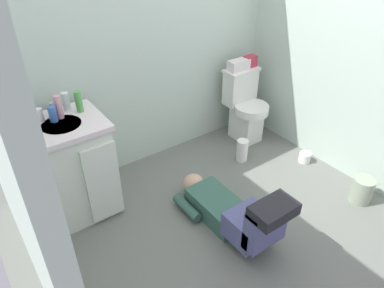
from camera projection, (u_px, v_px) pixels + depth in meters
ground_plane at (212, 209)px, 3.01m from camera, size 3.09×2.92×0.04m
wall_back at (143, 35)px, 3.01m from camera, size 2.75×0.08×2.40m
wall_right at (343, 36)px, 2.99m from camera, size 0.08×1.92×2.40m
toilet at (245, 106)px, 3.73m from camera, size 0.36×0.46×0.75m
vanity_cabinet at (71, 168)px, 2.76m from camera, size 0.60×0.53×0.82m
faucet at (52, 109)px, 2.61m from camera, size 0.02×0.02×0.10m
person_plumber at (233, 212)px, 2.71m from camera, size 0.39×1.06×0.52m
tissue_box at (239, 65)px, 3.53m from camera, size 0.22×0.11×0.10m
toiletry_bag at (250, 61)px, 3.60m from camera, size 0.12×0.09×0.11m
soap_dispenser at (25, 116)px, 2.50m from camera, size 0.06×0.06×0.17m
bottle_white at (40, 115)px, 2.53m from camera, size 0.05×0.05×0.10m
bottle_blue at (53, 114)px, 2.53m from camera, size 0.06×0.06×0.12m
bottle_pink at (59, 107)px, 2.56m from camera, size 0.05×0.05×0.18m
bottle_clear at (66, 102)px, 2.66m from camera, size 0.05×0.05×0.14m
bottle_green at (79, 102)px, 2.64m from camera, size 0.05×0.05×0.16m
trash_can at (362, 190)px, 3.02m from camera, size 0.18×0.18×0.23m
paper_towel_roll at (242, 150)px, 3.51m from camera, size 0.11×0.11×0.23m
toilet_paper_roll at (305, 157)px, 3.52m from camera, size 0.11×0.11×0.10m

